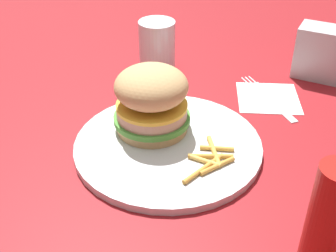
% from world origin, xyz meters
% --- Properties ---
extents(ground_plane, '(1.60, 1.60, 0.00)m').
position_xyz_m(ground_plane, '(0.00, 0.00, 0.00)').
color(ground_plane, maroon).
extents(plate, '(0.29, 0.29, 0.01)m').
position_xyz_m(plate, '(-0.03, -0.01, 0.01)').
color(plate, silver).
rests_on(plate, ground_plane).
extents(sandwich, '(0.12, 0.12, 0.11)m').
position_xyz_m(sandwich, '(-0.05, 0.03, 0.06)').
color(sandwich, tan).
rests_on(sandwich, plate).
extents(fries_pile, '(0.08, 0.11, 0.01)m').
position_xyz_m(fries_pile, '(0.03, -0.06, 0.02)').
color(fries_pile, '#E5B251').
rests_on(fries_pile, plate).
extents(napkin, '(0.12, 0.12, 0.00)m').
position_xyz_m(napkin, '(0.16, 0.13, 0.00)').
color(napkin, white).
rests_on(napkin, ground_plane).
extents(fork, '(0.07, 0.17, 0.00)m').
position_xyz_m(fork, '(0.16, 0.13, 0.00)').
color(fork, silver).
rests_on(fork, napkin).
extents(drink_glass, '(0.07, 0.07, 0.10)m').
position_xyz_m(drink_glass, '(-0.04, 0.26, 0.04)').
color(drink_glass, silver).
rests_on(drink_glass, ground_plane).
extents(napkin_dispenser, '(0.11, 0.10, 0.10)m').
position_xyz_m(napkin_dispenser, '(0.28, 0.22, 0.05)').
color(napkin_dispenser, '#B7BABF').
rests_on(napkin_dispenser, ground_plane).
extents(ketchup_bottle, '(0.04, 0.04, 0.14)m').
position_xyz_m(ketchup_bottle, '(0.13, -0.24, 0.07)').
color(ketchup_bottle, '#B21914').
rests_on(ketchup_bottle, ground_plane).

